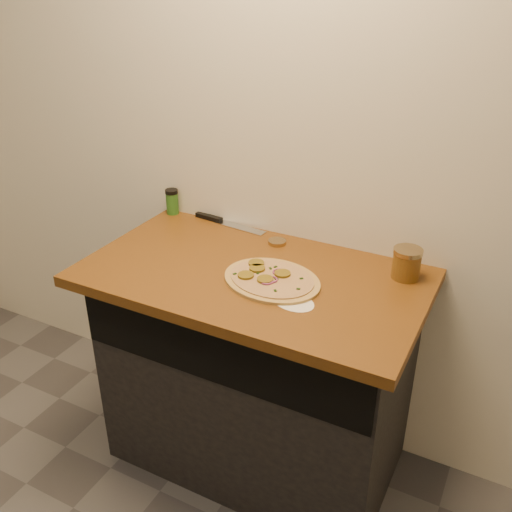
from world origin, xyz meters
The scene contains 8 objects.
cabinet centered at (0.00, 1.45, 0.43)m, with size 1.10×0.60×0.86m, color black.
countertop centered at (0.00, 1.42, 0.88)m, with size 1.20×0.70×0.04m, color brown.
pizza centered at (0.09, 1.39, 0.91)m, with size 0.41×0.41×0.02m.
chefs_knife centered at (-0.30, 1.73, 0.91)m, with size 0.34×0.07×0.02m.
mason_jar_lid centered at (-0.02, 1.66, 0.91)m, with size 0.07×0.07×0.01m, color #9D855B.
salsa_jar centered at (0.48, 1.62, 0.95)m, with size 0.10×0.10×0.11m.
spice_shaker centered at (-0.55, 1.72, 0.95)m, with size 0.05×0.05×0.11m.
flour_spill centered at (0.20, 1.30, 0.90)m, with size 0.16×0.16×0.00m, color white.
Camera 1 is at (0.81, -0.13, 1.87)m, focal length 40.00 mm.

